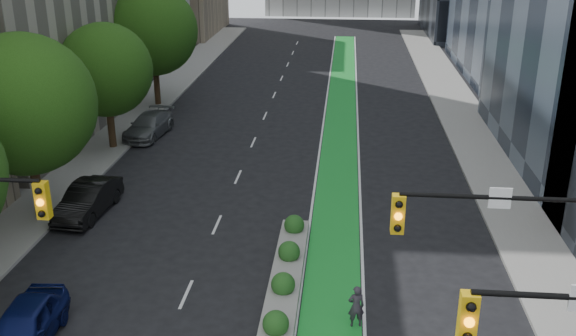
% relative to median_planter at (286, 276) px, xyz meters
% --- Properties ---
extents(sidewalk_left, '(3.60, 90.00, 0.15)m').
position_rel_median_planter_xyz_m(sidewalk_left, '(-13.00, 17.96, -0.30)').
color(sidewalk_left, gray).
rests_on(sidewalk_left, ground).
extents(sidewalk_right, '(3.60, 90.00, 0.15)m').
position_rel_median_planter_xyz_m(sidewalk_right, '(10.60, 17.96, -0.30)').
color(sidewalk_right, gray).
rests_on(sidewalk_right, ground).
extents(bike_lane_paint, '(2.20, 70.00, 0.01)m').
position_rel_median_planter_xyz_m(bike_lane_paint, '(1.80, 22.96, -0.37)').
color(bike_lane_paint, green).
rests_on(bike_lane_paint, ground).
extents(tree_mid, '(6.40, 6.40, 8.78)m').
position_rel_median_planter_xyz_m(tree_mid, '(-12.20, 4.96, 5.20)').
color(tree_mid, black).
rests_on(tree_mid, ground).
extents(tree_midfar, '(5.60, 5.60, 7.76)m').
position_rel_median_planter_xyz_m(tree_midfar, '(-12.20, 14.96, 4.57)').
color(tree_midfar, black).
rests_on(tree_midfar, ground).
extents(tree_far, '(6.60, 6.60, 9.00)m').
position_rel_median_planter_xyz_m(tree_far, '(-12.20, 24.96, 5.32)').
color(tree_far, black).
rests_on(tree_far, ground).
extents(signal_right, '(5.82, 0.51, 7.20)m').
position_rel_median_planter_xyz_m(signal_right, '(7.47, -6.57, 4.43)').
color(signal_right, black).
rests_on(signal_right, ground).
extents(median_planter, '(1.20, 10.26, 1.10)m').
position_rel_median_planter_xyz_m(median_planter, '(0.00, 0.00, 0.00)').
color(median_planter, gray).
rests_on(median_planter, ground).
extents(cyclist, '(0.64, 0.48, 1.59)m').
position_rel_median_planter_xyz_m(cyclist, '(2.68, -2.48, 0.42)').
color(cyclist, '#332D36').
rests_on(cyclist, ground).
extents(parked_car_left_near, '(2.10, 4.58, 1.52)m').
position_rel_median_planter_xyz_m(parked_car_left_near, '(-8.20, -4.62, 0.39)').
color(parked_car_left_near, '#0C1348').
rests_on(parked_car_left_near, ground).
extents(parked_car_left_mid, '(1.99, 4.80, 1.54)m').
position_rel_median_planter_xyz_m(parked_car_left_mid, '(-10.04, 5.54, 0.40)').
color(parked_car_left_mid, black).
rests_on(parked_car_left_mid, ground).
extents(parked_car_left_far, '(2.57, 5.23, 1.46)m').
position_rel_median_planter_xyz_m(parked_car_left_far, '(-10.68, 17.61, 0.36)').
color(parked_car_left_far, '#5D6063').
rests_on(parked_car_left_far, ground).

